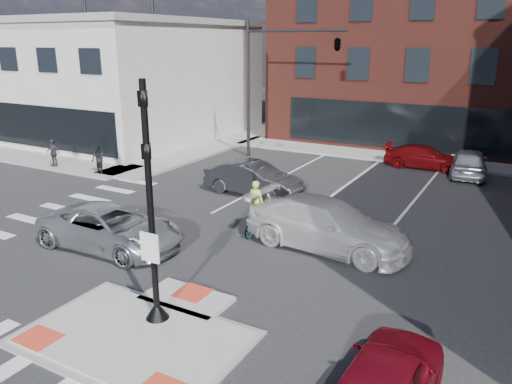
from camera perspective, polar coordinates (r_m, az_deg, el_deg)
The scene contains 18 objects.
ground at distance 13.18m, azimuth -12.30°, elevation -15.07°, with size 120.00×120.00×0.00m, color #28282B.
refuge_island at distance 13.00m, azimuth -13.09°, elevation -15.37°, with size 5.40×4.65×0.13m.
sidewalk_nw at distance 34.57m, azimuth -16.67°, elevation 4.85°, with size 23.50×20.50×0.15m.
sidewalk_n at distance 31.30m, azimuth 19.91°, elevation 3.34°, with size 26.00×3.00×0.15m, color gray.
building_nw at distance 40.99m, azimuth -17.66°, elevation 12.45°, with size 20.40×16.40×14.40m.
building_n at distance 40.46m, azimuth 23.63°, elevation 16.89°, with size 24.40×18.40×15.50m.
building_far_left at distance 61.34m, azimuth 18.82°, elevation 14.32°, with size 10.00×12.00×10.00m, color slate.
signal_pole at distance 12.39m, azimuth -11.78°, elevation -4.97°, with size 0.60×0.60×5.98m.
mast_arm_signal at distance 28.47m, azimuth 6.36°, elevation 15.46°, with size 6.10×2.24×8.00m.
silver_suv at distance 17.89m, azimuth -16.25°, elevation -3.93°, with size 2.43×5.27×1.46m, color #B7BABF.
red_sedan at distance 10.42m, azimuth 14.56°, elevation -20.21°, with size 1.66×4.12×1.40m, color maroon.
white_pickup at distance 17.31m, azimuth 8.15°, elevation -3.72°, with size 2.36×5.81×1.69m, color silver.
bg_car_dark at distance 23.08m, azimuth -0.31°, elevation 1.52°, with size 1.61×4.62×1.52m, color #26262B.
bg_car_silver at distance 28.58m, azimuth 23.14°, elevation 3.15°, with size 1.77×4.41×1.50m, color silver.
bg_car_red at distance 29.57m, azimuth 18.65°, elevation 3.82°, with size 1.77×4.36×1.26m, color maroon.
cyclist at distance 18.36m, azimuth 0.01°, elevation -2.80°, with size 0.60×1.62×2.07m.
pedestrian_a at distance 27.46m, azimuth -17.64°, elevation 3.57°, with size 0.75×0.58×1.54m, color black.
pedestrian_b at distance 30.02m, azimuth -22.18°, elevation 4.17°, with size 0.88×0.37×1.50m, color #37323D.
Camera 1 is at (7.68, -8.19, 6.91)m, focal length 35.00 mm.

